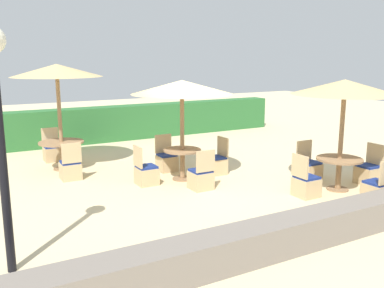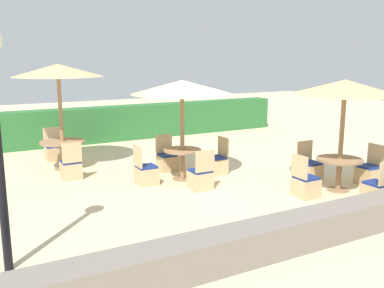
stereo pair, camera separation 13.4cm
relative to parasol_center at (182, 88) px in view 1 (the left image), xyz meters
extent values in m
plane|color=beige|center=(0.14, -0.82, -2.21)|extent=(40.00, 40.00, 0.00)
cube|color=#2D6B33|center=(0.14, 5.51, -1.61)|extent=(13.00, 0.70, 1.20)
cube|color=slate|center=(0.14, -4.19, -1.96)|extent=(10.00, 0.56, 0.52)
cylinder|color=black|center=(-4.19, -2.82, -0.71)|extent=(0.12, 0.12, 3.00)
cylinder|color=#93704C|center=(0.00, 0.00, -1.06)|extent=(0.10, 0.10, 2.31)
cone|color=tan|center=(0.00, 0.00, 0.01)|extent=(2.39, 2.39, 0.32)
cylinder|color=#93704C|center=(0.00, 0.00, -2.20)|extent=(0.48, 0.48, 0.03)
cylinder|color=#93704C|center=(0.00, 0.00, -1.86)|extent=(0.12, 0.12, 0.70)
cylinder|color=#93704C|center=(0.00, 0.00, -1.49)|extent=(0.91, 0.91, 0.04)
cube|color=tan|center=(0.00, -0.88, -2.01)|extent=(0.46, 0.46, 0.40)
cube|color=navy|center=(0.00, -0.88, -1.79)|extent=(0.42, 0.42, 0.05)
cube|color=tan|center=(0.00, -1.09, -1.52)|extent=(0.46, 0.04, 0.48)
cube|color=tan|center=(0.01, 0.88, -2.01)|extent=(0.46, 0.46, 0.40)
cube|color=navy|center=(0.01, 0.88, -1.79)|extent=(0.42, 0.42, 0.05)
cube|color=tan|center=(0.01, 1.09, -1.52)|extent=(0.46, 0.04, 0.48)
cube|color=tan|center=(-0.92, 0.03, -2.01)|extent=(0.46, 0.46, 0.40)
cube|color=navy|center=(-0.92, 0.03, -1.79)|extent=(0.42, 0.42, 0.05)
cube|color=tan|center=(-1.13, 0.03, -1.52)|extent=(0.04, 0.46, 0.48)
cube|color=tan|center=(0.96, 0.02, -2.01)|extent=(0.46, 0.46, 0.40)
cube|color=navy|center=(0.96, 0.02, -1.79)|extent=(0.42, 0.42, 0.05)
cube|color=tan|center=(1.17, 0.02, -1.52)|extent=(0.04, 0.46, 0.48)
cylinder|color=#93704C|center=(-2.32, 2.37, -0.88)|extent=(0.10, 0.10, 2.66)
cone|color=tan|center=(-2.32, 2.37, 0.37)|extent=(2.28, 2.28, 0.32)
cylinder|color=#93704C|center=(-2.32, 2.37, -2.20)|extent=(0.48, 0.48, 0.03)
cylinder|color=#93704C|center=(-2.32, 2.37, -1.86)|extent=(0.12, 0.12, 0.71)
cylinder|color=#93704C|center=(-2.32, 2.37, -1.49)|extent=(1.15, 1.15, 0.04)
cube|color=tan|center=(-2.36, 3.42, -2.01)|extent=(0.46, 0.46, 0.40)
cube|color=navy|center=(-2.36, 3.42, -1.79)|extent=(0.42, 0.42, 0.05)
cube|color=tan|center=(-2.36, 3.63, -1.52)|extent=(0.46, 0.04, 0.48)
cube|color=tan|center=(-2.36, 1.34, -2.01)|extent=(0.46, 0.46, 0.40)
cube|color=navy|center=(-2.36, 1.34, -1.79)|extent=(0.42, 0.42, 0.05)
cube|color=tan|center=(-2.36, 1.13, -1.52)|extent=(0.46, 0.04, 0.48)
cylinder|color=#93704C|center=(2.64, -2.43, -1.03)|extent=(0.10, 0.10, 2.37)
cone|color=tan|center=(2.64, -2.43, 0.08)|extent=(2.27, 2.27, 0.32)
cylinder|color=#93704C|center=(2.64, -2.43, -2.20)|extent=(0.48, 0.48, 0.03)
cylinder|color=#93704C|center=(2.64, -2.43, -1.87)|extent=(0.12, 0.12, 0.68)
cylinder|color=#93704C|center=(2.64, -2.43, -1.51)|extent=(1.01, 1.01, 0.04)
cube|color=tan|center=(2.66, -3.42, -2.01)|extent=(0.46, 0.46, 0.40)
cube|color=navy|center=(2.66, -3.42, -1.79)|extent=(0.42, 0.42, 0.05)
cube|color=tan|center=(3.62, -2.43, -2.01)|extent=(0.46, 0.46, 0.40)
cube|color=navy|center=(3.62, -2.43, -1.79)|extent=(0.42, 0.42, 0.05)
cube|color=tan|center=(3.83, -2.43, -1.52)|extent=(0.04, 0.46, 0.48)
cube|color=tan|center=(2.65, -1.53, -2.01)|extent=(0.46, 0.46, 0.40)
cube|color=navy|center=(2.65, -1.53, -1.79)|extent=(0.42, 0.42, 0.05)
cube|color=tan|center=(2.65, -1.32, -1.52)|extent=(0.46, 0.04, 0.48)
cube|color=tan|center=(1.70, -2.42, -2.01)|extent=(0.46, 0.46, 0.40)
cube|color=navy|center=(1.70, -2.42, -1.79)|extent=(0.42, 0.42, 0.05)
cube|color=tan|center=(1.49, -2.42, -1.52)|extent=(0.04, 0.46, 0.48)
camera|label=1|loc=(-4.68, -8.83, 0.73)|focal=40.00mm
camera|label=2|loc=(-4.56, -8.90, 0.73)|focal=40.00mm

